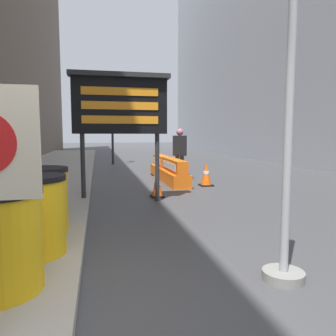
{
  "coord_description": "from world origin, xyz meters",
  "views": [
    {
      "loc": [
        0.2,
        -2.49,
        1.54
      ],
      "look_at": [
        2.44,
        7.92,
        0.45
      ],
      "focal_mm": 35.0,
      "sensor_mm": 36.0,
      "label": 1
    }
  ],
  "objects_px": {
    "message_board": "(120,106)",
    "traffic_cone_near": "(157,165)",
    "jersey_barrier_orange_near": "(161,167)",
    "traffic_cone_far": "(206,175)",
    "barrel_drum_middle": "(30,215)",
    "traffic_cone_mid": "(157,186)",
    "jersey_barrier_orange_far": "(174,173)",
    "barrel_drum_back": "(39,200)",
    "pedestrian_worker": "(180,150)",
    "traffic_light_near_curb": "(112,107)"
  },
  "relations": [
    {
      "from": "message_board",
      "to": "traffic_cone_near",
      "type": "relative_size",
      "value": 3.61
    },
    {
      "from": "jersey_barrier_orange_near",
      "to": "traffic_cone_far",
      "type": "distance_m",
      "value": 2.77
    },
    {
      "from": "barrel_drum_middle",
      "to": "traffic_cone_mid",
      "type": "height_order",
      "value": "barrel_drum_middle"
    },
    {
      "from": "jersey_barrier_orange_far",
      "to": "barrel_drum_back",
      "type": "bearing_deg",
      "value": -122.73
    },
    {
      "from": "barrel_drum_back",
      "to": "pedestrian_worker",
      "type": "relative_size",
      "value": 0.54
    },
    {
      "from": "jersey_barrier_orange_near",
      "to": "traffic_light_near_curb",
      "type": "height_order",
      "value": "traffic_light_near_curb"
    },
    {
      "from": "traffic_light_near_curb",
      "to": "jersey_barrier_orange_near",
      "type": "bearing_deg",
      "value": -73.59
    },
    {
      "from": "jersey_barrier_orange_far",
      "to": "traffic_cone_mid",
      "type": "distance_m",
      "value": 2.14
    },
    {
      "from": "traffic_cone_near",
      "to": "traffic_cone_mid",
      "type": "distance_m",
      "value": 4.41
    },
    {
      "from": "barrel_drum_middle",
      "to": "traffic_light_near_curb",
      "type": "bearing_deg",
      "value": 83.25
    },
    {
      "from": "traffic_cone_near",
      "to": "pedestrian_worker",
      "type": "height_order",
      "value": "pedestrian_worker"
    },
    {
      "from": "traffic_cone_far",
      "to": "barrel_drum_back",
      "type": "bearing_deg",
      "value": -132.46
    },
    {
      "from": "message_board",
      "to": "pedestrian_worker",
      "type": "distance_m",
      "value": 4.03
    },
    {
      "from": "barrel_drum_middle",
      "to": "message_board",
      "type": "xyz_separation_m",
      "value": [
        1.29,
        3.4,
        1.57
      ]
    },
    {
      "from": "barrel_drum_middle",
      "to": "pedestrian_worker",
      "type": "relative_size",
      "value": 0.54
    },
    {
      "from": "barrel_drum_back",
      "to": "traffic_cone_mid",
      "type": "xyz_separation_m",
      "value": [
        2.26,
        2.94,
        -0.32
      ]
    },
    {
      "from": "barrel_drum_back",
      "to": "traffic_cone_far",
      "type": "bearing_deg",
      "value": 47.54
    },
    {
      "from": "jersey_barrier_orange_far",
      "to": "pedestrian_worker",
      "type": "xyz_separation_m",
      "value": [
        0.38,
        0.78,
        0.68
      ]
    },
    {
      "from": "message_board",
      "to": "traffic_cone_far",
      "type": "xyz_separation_m",
      "value": [
        2.67,
        1.91,
        -1.84
      ]
    },
    {
      "from": "traffic_cone_near",
      "to": "jersey_barrier_orange_near",
      "type": "bearing_deg",
      "value": -69.06
    },
    {
      "from": "traffic_cone_near",
      "to": "jersey_barrier_orange_far",
      "type": "bearing_deg",
      "value": -87.64
    },
    {
      "from": "jersey_barrier_orange_far",
      "to": "traffic_cone_far",
      "type": "bearing_deg",
      "value": -29.55
    },
    {
      "from": "barrel_drum_middle",
      "to": "traffic_cone_near",
      "type": "bearing_deg",
      "value": 69.95
    },
    {
      "from": "barrel_drum_back",
      "to": "jersey_barrier_orange_far",
      "type": "xyz_separation_m",
      "value": [
        3.14,
        4.89,
        -0.26
      ]
    },
    {
      "from": "barrel_drum_back",
      "to": "barrel_drum_middle",
      "type": "bearing_deg",
      "value": -86.77
    },
    {
      "from": "traffic_cone_near",
      "to": "traffic_cone_mid",
      "type": "height_order",
      "value": "traffic_cone_near"
    },
    {
      "from": "message_board",
      "to": "barrel_drum_middle",
      "type": "bearing_deg",
      "value": -110.84
    },
    {
      "from": "traffic_cone_mid",
      "to": "traffic_light_near_curb",
      "type": "distance_m",
      "value": 9.68
    },
    {
      "from": "jersey_barrier_orange_far",
      "to": "jersey_barrier_orange_near",
      "type": "height_order",
      "value": "jersey_barrier_orange_far"
    },
    {
      "from": "barrel_drum_middle",
      "to": "traffic_light_near_curb",
      "type": "relative_size",
      "value": 0.23
    },
    {
      "from": "message_board",
      "to": "traffic_cone_far",
      "type": "bearing_deg",
      "value": 35.6
    },
    {
      "from": "barrel_drum_middle",
      "to": "jersey_barrier_orange_near",
      "type": "distance_m",
      "value": 8.53
    },
    {
      "from": "jersey_barrier_orange_far",
      "to": "traffic_cone_near",
      "type": "xyz_separation_m",
      "value": [
        -0.1,
        2.39,
        0.05
      ]
    },
    {
      "from": "jersey_barrier_orange_far",
      "to": "traffic_cone_mid",
      "type": "height_order",
      "value": "jersey_barrier_orange_far"
    },
    {
      "from": "jersey_barrier_orange_near",
      "to": "pedestrian_worker",
      "type": "distance_m",
      "value": 1.56
    },
    {
      "from": "barrel_drum_middle",
      "to": "traffic_cone_mid",
      "type": "xyz_separation_m",
      "value": [
        2.2,
        3.86,
        -0.32
      ]
    },
    {
      "from": "jersey_barrier_orange_near",
      "to": "traffic_cone_near",
      "type": "distance_m",
      "value": 0.28
    },
    {
      "from": "message_board",
      "to": "traffic_cone_near",
      "type": "bearing_deg",
      "value": 70.51
    },
    {
      "from": "barrel_drum_middle",
      "to": "traffic_light_near_curb",
      "type": "distance_m",
      "value": 13.44
    },
    {
      "from": "traffic_cone_far",
      "to": "pedestrian_worker",
      "type": "height_order",
      "value": "pedestrian_worker"
    },
    {
      "from": "barrel_drum_back",
      "to": "message_board",
      "type": "distance_m",
      "value": 3.23
    },
    {
      "from": "jersey_barrier_orange_near",
      "to": "traffic_cone_far",
      "type": "bearing_deg",
      "value": -71.57
    },
    {
      "from": "barrel_drum_back",
      "to": "jersey_barrier_orange_near",
      "type": "bearing_deg",
      "value": 65.9
    },
    {
      "from": "barrel_drum_back",
      "to": "traffic_cone_far",
      "type": "height_order",
      "value": "barrel_drum_back"
    },
    {
      "from": "traffic_cone_near",
      "to": "barrel_drum_back",
      "type": "bearing_deg",
      "value": -112.69
    },
    {
      "from": "traffic_cone_mid",
      "to": "traffic_light_near_curb",
      "type": "xyz_separation_m",
      "value": [
        -0.65,
        9.29,
        2.63
      ]
    },
    {
      "from": "traffic_light_near_curb",
      "to": "pedestrian_worker",
      "type": "distance_m",
      "value": 7.09
    },
    {
      "from": "jersey_barrier_orange_near",
      "to": "pedestrian_worker",
      "type": "bearing_deg",
      "value": -74.45
    },
    {
      "from": "pedestrian_worker",
      "to": "traffic_cone_mid",
      "type": "bearing_deg",
      "value": -97.31
    },
    {
      "from": "traffic_cone_mid",
      "to": "jersey_barrier_orange_near",
      "type": "bearing_deg",
      "value": 77.75
    }
  ]
}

